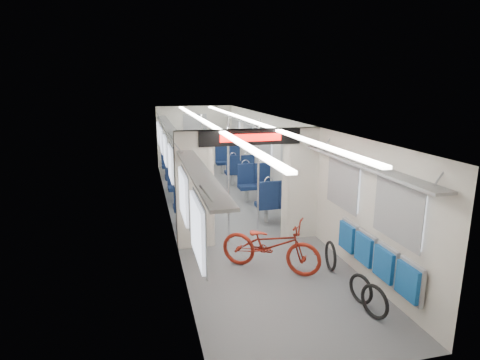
{
  "coord_description": "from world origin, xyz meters",
  "views": [
    {
      "loc": [
        -2.02,
        -9.44,
        3.17
      ],
      "look_at": [
        0.01,
        -1.22,
        1.1
      ],
      "focal_mm": 30.0,
      "sensor_mm": 36.0,
      "label": 1
    }
  ],
  "objects": [
    {
      "name": "stanchion_far_right",
      "position": [
        0.41,
        1.79,
        1.15
      ],
      "size": [
        0.04,
        0.04,
        2.3
      ],
      "primitive_type": "cylinder",
      "color": "silver",
      "rests_on": "ground"
    },
    {
      "name": "bicycle",
      "position": [
        0.02,
        -3.35,
        0.47
      ],
      "size": [
        1.8,
        1.53,
        0.93
      ],
      "primitive_type": "imported",
      "rotation": [
        0.0,
        0.0,
        0.95
      ],
      "color": "maroon",
      "rests_on": "ground"
    },
    {
      "name": "carriage",
      "position": [
        0.0,
        -0.27,
        1.5
      ],
      "size": [
        12.0,
        12.02,
        2.31
      ],
      "color": "#515456",
      "rests_on": "ground"
    },
    {
      "name": "bike_hoop_a",
      "position": [
        0.96,
        -5.09,
        0.22
      ],
      "size": [
        0.17,
        0.49,
        0.49
      ],
      "primitive_type": "torus",
      "rotation": [
        1.57,
        0.0,
        1.82
      ],
      "color": "black",
      "rests_on": "ground"
    },
    {
      "name": "stanchion_near_right",
      "position": [
        0.38,
        -1.38,
        1.15
      ],
      "size": [
        0.04,
        0.04,
        2.3
      ],
      "primitive_type": "cylinder",
      "color": "silver",
      "rests_on": "ground"
    },
    {
      "name": "stanchion_far_left",
      "position": [
        -0.37,
        1.65,
        1.15
      ],
      "size": [
        0.04,
        0.04,
        2.3
      ],
      "primitive_type": "cylinder",
      "color": "silver",
      "rests_on": "ground"
    },
    {
      "name": "bike_hoop_b",
      "position": [
        0.98,
        -4.7,
        0.2
      ],
      "size": [
        0.16,
        0.45,
        0.45
      ],
      "primitive_type": "torus",
      "rotation": [
        1.57,
        0.0,
        1.83
      ],
      "color": "black",
      "rests_on": "ground"
    },
    {
      "name": "seat_bay_far_left",
      "position": [
        -0.93,
        3.26,
        0.56
      ],
      "size": [
        0.93,
        2.18,
        1.13
      ],
      "color": "#0D1B3C",
      "rests_on": "ground"
    },
    {
      "name": "seat_bay_near_left",
      "position": [
        -0.93,
        0.21,
        0.56
      ],
      "size": [
        0.94,
        2.22,
        1.14
      ],
      "color": "#0D1B3C",
      "rests_on": "ground"
    },
    {
      "name": "stanchion_near_left",
      "position": [
        -0.32,
        -1.56,
        1.15
      ],
      "size": [
        0.04,
        0.04,
        2.3
      ],
      "primitive_type": "cylinder",
      "color": "silver",
      "rests_on": "ground"
    },
    {
      "name": "seat_bay_near_right",
      "position": [
        0.93,
        -0.1,
        0.55
      ],
      "size": [
        0.93,
        2.15,
        1.12
      ],
      "color": "#0D1B3C",
      "rests_on": "ground"
    },
    {
      "name": "flip_bench",
      "position": [
        1.35,
        -4.42,
        0.58
      ],
      "size": [
        0.12,
        2.13,
        0.55
      ],
      "color": "gray",
      "rests_on": "carriage"
    },
    {
      "name": "bike_hoop_c",
      "position": [
        1.03,
        -3.6,
        0.24
      ],
      "size": [
        0.12,
        0.52,
        0.52
      ],
      "primitive_type": "torus",
      "rotation": [
        1.57,
        0.0,
        1.43
      ],
      "color": "black",
      "rests_on": "ground"
    },
    {
      "name": "seat_bay_far_right",
      "position": [
        0.93,
        3.41,
        0.53
      ],
      "size": [
        0.89,
        1.97,
        1.07
      ],
      "color": "#0D1B3C",
      "rests_on": "ground"
    }
  ]
}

